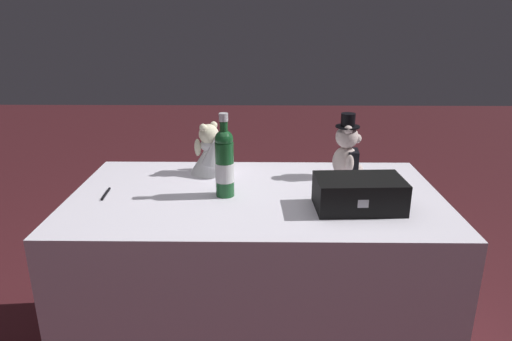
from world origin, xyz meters
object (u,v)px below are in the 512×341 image
champagne_bottle (225,162)px  gift_case_black (359,193)px  teddy_bear_bride (211,152)px  teddy_bear_groom (348,152)px  signing_pen (106,193)px

champagne_bottle → gift_case_black: 0.53m
teddy_bear_bride → gift_case_black: size_ratio=0.71×
teddy_bear_groom → signing_pen: (-1.01, -0.23, -0.11)m
teddy_bear_bride → signing_pen: bearing=-146.2°
teddy_bear_groom → gift_case_black: size_ratio=0.87×
teddy_bear_bride → gift_case_black: 0.71m
signing_pen → champagne_bottle: bearing=-0.4°
teddy_bear_groom → teddy_bear_bride: 0.61m
signing_pen → gift_case_black: 1.00m
teddy_bear_groom → signing_pen: size_ratio=2.22×
teddy_bear_groom → signing_pen: bearing=-167.1°
teddy_bear_groom → champagne_bottle: champagne_bottle is taller
teddy_bear_groom → champagne_bottle: (-0.53, -0.24, 0.03)m
teddy_bear_bride → signing_pen: size_ratio=1.81×
teddy_bear_groom → signing_pen: 1.04m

